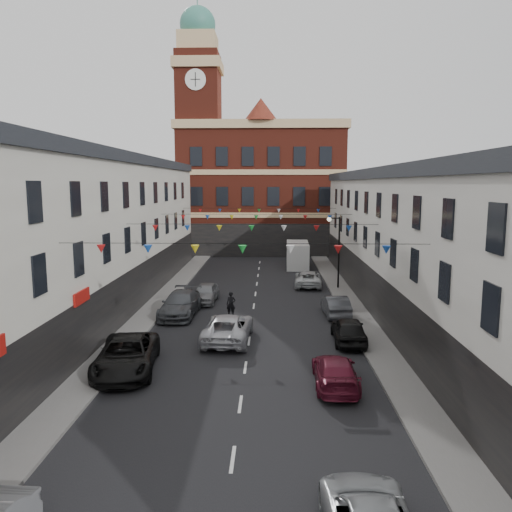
# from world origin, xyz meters

# --- Properties ---
(ground) EXTENTS (160.00, 160.00, 0.00)m
(ground) POSITION_xyz_m (0.00, 0.00, 0.00)
(ground) COLOR black
(ground) RESTS_ON ground
(pavement_left) EXTENTS (1.80, 64.00, 0.15)m
(pavement_left) POSITION_xyz_m (-6.90, 2.00, 0.07)
(pavement_left) COLOR #605E5B
(pavement_left) RESTS_ON ground
(pavement_right) EXTENTS (1.80, 64.00, 0.15)m
(pavement_right) POSITION_xyz_m (6.90, 2.00, 0.07)
(pavement_right) COLOR #605E5B
(pavement_right) RESTS_ON ground
(terrace_left) EXTENTS (8.40, 56.00, 10.70)m
(terrace_left) POSITION_xyz_m (-11.78, 1.00, 5.35)
(terrace_left) COLOR beige
(terrace_left) RESTS_ON ground
(terrace_right) EXTENTS (8.40, 56.00, 9.70)m
(terrace_right) POSITION_xyz_m (11.78, 1.00, 4.85)
(terrace_right) COLOR silver
(terrace_right) RESTS_ON ground
(civic_building) EXTENTS (20.60, 13.30, 18.50)m
(civic_building) POSITION_xyz_m (0.00, 37.95, 8.14)
(civic_building) COLOR maroon
(civic_building) RESTS_ON ground
(clock_tower) EXTENTS (5.60, 5.60, 30.00)m
(clock_tower) POSITION_xyz_m (-7.50, 35.00, 14.93)
(clock_tower) COLOR maroon
(clock_tower) RESTS_ON ground
(distant_hill) EXTENTS (40.00, 14.00, 10.00)m
(distant_hill) POSITION_xyz_m (-4.00, 62.00, 5.00)
(distant_hill) COLOR #2E5025
(distant_hill) RESTS_ON ground
(street_lamp) EXTENTS (1.10, 0.36, 6.00)m
(street_lamp) POSITION_xyz_m (6.55, 14.00, 3.90)
(street_lamp) COLOR black
(street_lamp) RESTS_ON ground
(car_left_c) EXTENTS (3.29, 5.94, 1.57)m
(car_left_c) POSITION_xyz_m (-5.50, -4.65, 0.79)
(car_left_c) COLOR black
(car_left_c) RESTS_ON ground
(car_left_d) EXTENTS (2.44, 5.52, 1.58)m
(car_left_d) POSITION_xyz_m (-4.76, 5.29, 0.79)
(car_left_d) COLOR #404348
(car_left_d) RESTS_ON ground
(car_left_e) EXTENTS (1.86, 4.21, 1.41)m
(car_left_e) POSITION_xyz_m (-3.60, 9.11, 0.71)
(car_left_e) COLOR gray
(car_left_e) RESTS_ON ground
(car_right_c) EXTENTS (1.92, 4.52, 1.30)m
(car_right_c) POSITION_xyz_m (3.99, -6.06, 0.65)
(car_right_c) COLOR maroon
(car_right_c) RESTS_ON ground
(car_right_d) EXTENTS (1.81, 4.27, 1.44)m
(car_right_d) POSITION_xyz_m (5.50, -0.09, 0.72)
(car_right_d) COLOR black
(car_right_d) RESTS_ON ground
(car_right_e) EXTENTS (1.65, 4.24, 1.38)m
(car_right_e) POSITION_xyz_m (5.50, 5.58, 0.69)
(car_right_e) COLOR #43454A
(car_right_e) RESTS_ON ground
(car_right_f) EXTENTS (2.51, 4.91, 1.33)m
(car_right_f) POSITION_xyz_m (4.39, 15.15, 0.66)
(car_right_f) COLOR silver
(car_right_f) RESTS_ON ground
(moving_car) EXTENTS (2.75, 5.50, 1.49)m
(moving_car) POSITION_xyz_m (-1.17, 0.11, 0.75)
(moving_car) COLOR silver
(moving_car) RESTS_ON ground
(white_van) EXTENTS (2.43, 5.90, 2.58)m
(white_van) POSITION_xyz_m (4.01, 24.99, 1.29)
(white_van) COLOR silver
(white_van) RESTS_ON ground
(pedestrian) EXTENTS (0.64, 0.46, 1.66)m
(pedestrian) POSITION_xyz_m (-1.40, 5.18, 0.83)
(pedestrian) COLOR black
(pedestrian) RESTS_ON ground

